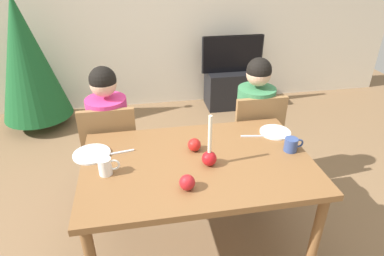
# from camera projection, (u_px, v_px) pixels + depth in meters

# --- Properties ---
(ground_plane) EXTENTS (7.68, 7.68, 0.00)m
(ground_plane) POSITION_uv_depth(u_px,v_px,m) (197.00, 246.00, 2.37)
(ground_plane) COLOR brown
(back_wall) EXTENTS (6.40, 0.10, 2.60)m
(back_wall) POSITION_uv_depth(u_px,v_px,m) (157.00, 3.00, 3.98)
(back_wall) COLOR beige
(back_wall) RESTS_ON ground
(dining_table) EXTENTS (1.40, 0.90, 0.75)m
(dining_table) POSITION_uv_depth(u_px,v_px,m) (198.00, 172.00, 2.05)
(dining_table) COLOR brown
(dining_table) RESTS_ON ground
(chair_left) EXTENTS (0.40, 0.40, 0.90)m
(chair_left) POSITION_uv_depth(u_px,v_px,m) (112.00, 149.00, 2.56)
(chair_left) COLOR olive
(chair_left) RESTS_ON ground
(chair_right) EXTENTS (0.40, 0.40, 0.90)m
(chair_right) POSITION_uv_depth(u_px,v_px,m) (254.00, 136.00, 2.74)
(chair_right) COLOR olive
(chair_right) RESTS_ON ground
(person_left_child) EXTENTS (0.30, 0.30, 1.17)m
(person_left_child) POSITION_uv_depth(u_px,v_px,m) (111.00, 141.00, 2.56)
(person_left_child) COLOR #33384C
(person_left_child) RESTS_ON ground
(person_right_child) EXTENTS (0.30, 0.30, 1.17)m
(person_right_child) POSITION_uv_depth(u_px,v_px,m) (253.00, 128.00, 2.74)
(person_right_child) COLOR #33384C
(person_right_child) RESTS_ON ground
(tv_stand) EXTENTS (0.64, 0.40, 0.48)m
(tv_stand) POSITION_uv_depth(u_px,v_px,m) (230.00, 89.00, 4.37)
(tv_stand) COLOR black
(tv_stand) RESTS_ON ground
(tv) EXTENTS (0.79, 0.05, 0.46)m
(tv) POSITION_uv_depth(u_px,v_px,m) (233.00, 54.00, 4.15)
(tv) COLOR black
(tv) RESTS_ON tv_stand
(christmas_tree) EXTENTS (0.77, 0.77, 1.59)m
(christmas_tree) POSITION_uv_depth(u_px,v_px,m) (26.00, 59.00, 3.59)
(christmas_tree) COLOR brown
(christmas_tree) RESTS_ON ground
(candle_centerpiece) EXTENTS (0.09, 0.09, 0.33)m
(candle_centerpiece) POSITION_uv_depth(u_px,v_px,m) (209.00, 155.00, 1.94)
(candle_centerpiece) COLOR red
(candle_centerpiece) RESTS_ON dining_table
(plate_left) EXTENTS (0.23, 0.23, 0.01)m
(plate_left) POSITION_uv_depth(u_px,v_px,m) (92.00, 154.00, 2.06)
(plate_left) COLOR silver
(plate_left) RESTS_ON dining_table
(plate_right) EXTENTS (0.21, 0.21, 0.01)m
(plate_right) POSITION_uv_depth(u_px,v_px,m) (275.00, 132.00, 2.31)
(plate_right) COLOR white
(plate_right) RESTS_ON dining_table
(mug_left) EXTENTS (0.12, 0.08, 0.10)m
(mug_left) POSITION_uv_depth(u_px,v_px,m) (106.00, 166.00, 1.87)
(mug_left) COLOR white
(mug_left) RESTS_ON dining_table
(mug_right) EXTENTS (0.13, 0.08, 0.09)m
(mug_right) POSITION_uv_depth(u_px,v_px,m) (291.00, 145.00, 2.09)
(mug_right) COLOR #33477F
(mug_right) RESTS_ON dining_table
(fork_left) EXTENTS (0.18, 0.04, 0.01)m
(fork_left) POSITION_uv_depth(u_px,v_px,m) (120.00, 152.00, 2.08)
(fork_left) COLOR silver
(fork_left) RESTS_ON dining_table
(fork_right) EXTENTS (0.18, 0.04, 0.01)m
(fork_right) POSITION_uv_depth(u_px,v_px,m) (254.00, 136.00, 2.26)
(fork_right) COLOR silver
(fork_right) RESTS_ON dining_table
(apple_near_candle) EXTENTS (0.09, 0.09, 0.09)m
(apple_near_candle) POSITION_uv_depth(u_px,v_px,m) (187.00, 182.00, 1.75)
(apple_near_candle) COLOR #AF1A20
(apple_near_candle) RESTS_ON dining_table
(apple_by_left_plate) EXTENTS (0.08, 0.08, 0.08)m
(apple_by_left_plate) POSITION_uv_depth(u_px,v_px,m) (194.00, 145.00, 2.09)
(apple_by_left_plate) COLOR red
(apple_by_left_plate) RESTS_ON dining_table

